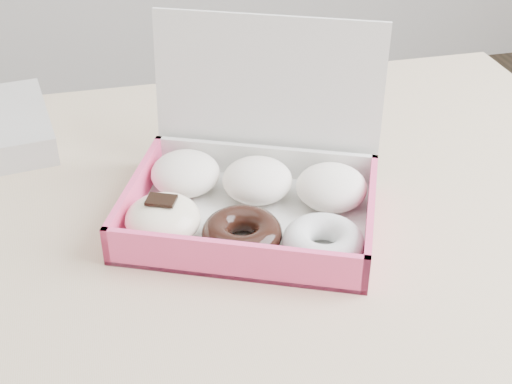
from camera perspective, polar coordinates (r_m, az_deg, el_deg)
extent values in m
cube|color=tan|center=(0.81, -6.88, -4.49)|extent=(1.20, 0.80, 0.04)
cylinder|color=tan|center=(1.45, 14.32, -4.71)|extent=(0.05, 0.05, 0.71)
cube|color=white|center=(0.81, -0.47, -2.36)|extent=(0.33, 0.29, 0.01)
cube|color=#FF4A83|center=(0.72, -1.88, -5.50)|extent=(0.26, 0.12, 0.05)
cube|color=white|center=(0.88, 0.66, 2.35)|extent=(0.26, 0.12, 0.05)
cube|color=#FF4A83|center=(0.83, -9.60, -0.26)|extent=(0.09, 0.19, 0.05)
cube|color=#FF4A83|center=(0.79, 9.10, -2.14)|extent=(0.09, 0.19, 0.05)
cube|color=white|center=(0.86, 0.92, 7.48)|extent=(0.26, 0.13, 0.20)
ellipsoid|color=white|center=(0.85, -5.67, 1.50)|extent=(0.11, 0.11, 0.05)
ellipsoid|color=white|center=(0.84, 0.11, 0.96)|extent=(0.11, 0.11, 0.05)
ellipsoid|color=white|center=(0.83, 6.05, 0.39)|extent=(0.11, 0.11, 0.05)
ellipsoid|color=#FFEEC9|center=(0.78, -7.45, -2.17)|extent=(0.11, 0.11, 0.05)
cube|color=black|center=(0.76, -7.59, -0.65)|extent=(0.04, 0.03, 0.00)
torus|color=black|center=(0.76, -1.13, -3.34)|extent=(0.11, 0.11, 0.03)
torus|color=white|center=(0.75, 5.39, -4.01)|extent=(0.11, 0.11, 0.03)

